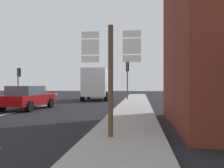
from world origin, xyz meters
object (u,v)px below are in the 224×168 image
(route_sign_post, at_px, (111,72))
(sedan_far, at_px, (28,97))
(delivery_truck, at_px, (96,83))
(traffic_light_far_right, at_px, (127,72))
(traffic_light_far_left, at_px, (19,76))

(route_sign_post, bearing_deg, sedan_far, 128.40)
(sedan_far, bearing_deg, route_sign_post, -51.60)
(delivery_truck, bearing_deg, route_sign_post, -78.33)
(route_sign_post, height_order, traffic_light_far_right, traffic_light_far_right)
(delivery_truck, bearing_deg, traffic_light_far_left, 174.89)
(delivery_truck, height_order, traffic_light_far_left, traffic_light_far_left)
(route_sign_post, xyz_separation_m, traffic_light_far_right, (-0.43, 16.71, 0.84))
(traffic_light_far_left, bearing_deg, sedan_far, -59.70)
(delivery_truck, xyz_separation_m, route_sign_post, (3.48, -16.86, 0.26))
(route_sign_post, bearing_deg, traffic_light_far_left, 124.08)
(traffic_light_far_right, bearing_deg, delivery_truck, 177.04)
(delivery_truck, xyz_separation_m, traffic_light_far_right, (3.06, -0.16, 1.10))
(delivery_truck, bearing_deg, sedan_far, -106.53)
(route_sign_post, height_order, traffic_light_far_left, traffic_light_far_left)
(delivery_truck, xyz_separation_m, traffic_light_far_left, (-8.44, 0.75, 0.77))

